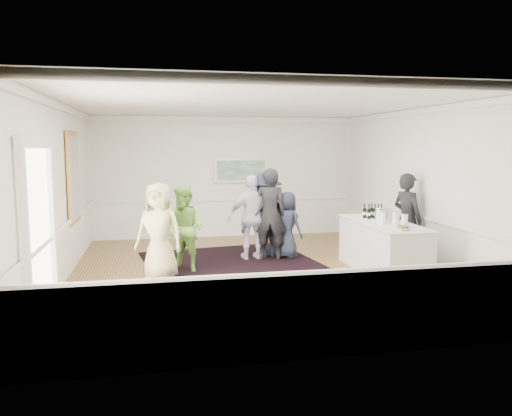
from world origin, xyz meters
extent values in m
plane|color=olive|center=(0.00, 0.00, 0.00)|extent=(8.00, 8.00, 0.00)
cube|color=white|center=(0.00, 0.00, 3.20)|extent=(7.00, 8.00, 0.02)
cube|color=white|center=(-3.50, 0.00, 1.60)|extent=(0.02, 8.00, 3.20)
cube|color=white|center=(3.50, 0.00, 1.60)|extent=(0.02, 8.00, 3.20)
cube|color=white|center=(0.00, 4.00, 1.60)|extent=(7.00, 0.02, 3.20)
cube|color=white|center=(0.00, -4.00, 1.60)|extent=(7.00, 0.02, 3.20)
cube|color=#D28D3D|center=(-3.46, 1.30, 1.80)|extent=(0.04, 1.25, 1.85)
cube|color=white|center=(-3.43, 1.30, 1.80)|extent=(0.01, 1.05, 1.65)
cube|color=white|center=(-3.43, -2.72, 1.20)|extent=(0.10, 0.14, 2.40)
cube|color=white|center=(-3.43, -1.08, 1.20)|extent=(0.10, 0.14, 2.40)
cube|color=white|center=(-3.43, -1.90, 2.48)|extent=(0.10, 1.78, 0.16)
cube|color=white|center=(-3.46, -1.90, 1.20)|extent=(0.02, 1.50, 2.40)
cube|color=white|center=(0.40, 3.95, 1.78)|extent=(1.44, 0.05, 0.66)
cube|color=#27683A|center=(0.40, 3.92, 1.78)|extent=(1.30, 0.01, 0.52)
cube|color=black|center=(-0.23, 0.25, 0.01)|extent=(4.06, 4.95, 0.02)
cube|color=silver|center=(2.42, -0.48, 0.48)|extent=(0.86, 2.37, 0.97)
cube|color=silver|center=(2.42, -0.48, 0.97)|extent=(0.92, 2.43, 0.02)
imported|color=black|center=(3.20, 0.06, 0.94)|extent=(0.66, 0.80, 1.88)
imported|color=tan|center=(-1.79, -0.18, 0.89)|extent=(1.02, 0.85, 1.78)
imported|color=#84C950|center=(-1.30, 0.37, 0.84)|extent=(1.03, 1.00, 1.68)
imported|color=silver|center=(0.18, 1.13, 0.91)|extent=(1.09, 0.50, 1.82)
imported|color=#1C2130|center=(0.50, 1.27, 0.93)|extent=(1.38, 1.13, 1.86)
imported|color=black|center=(0.53, 1.03, 0.99)|extent=(0.80, 0.61, 1.97)
imported|color=#1C2130|center=(0.93, 1.11, 0.73)|extent=(0.80, 0.84, 1.45)
cylinder|color=#74A73B|center=(2.29, -0.72, 1.10)|extent=(0.12, 0.12, 0.24)
cylinder|color=#CD3C48|center=(2.50, -0.80, 1.10)|extent=(0.12, 0.12, 0.24)
cylinder|color=#7AA83C|center=(2.31, -0.52, 1.10)|extent=(0.12, 0.12, 0.24)
cylinder|color=white|center=(2.55, -1.05, 1.10)|extent=(0.12, 0.12, 0.24)
cylinder|color=silver|center=(2.48, -0.23, 1.10)|extent=(0.26, 0.26, 0.25)
imported|color=white|center=(2.35, -1.38, 1.01)|extent=(0.23, 0.23, 0.06)
cylinder|color=olive|center=(2.35, -1.38, 1.04)|extent=(0.19, 0.19, 0.04)
camera|label=1|loc=(-1.80, -9.23, 2.44)|focal=35.00mm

